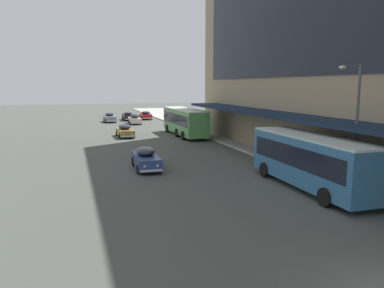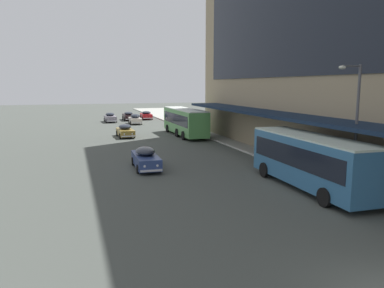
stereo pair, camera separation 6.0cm
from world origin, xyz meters
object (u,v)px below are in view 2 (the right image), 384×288
sedan_lead_mid (125,131)px  sedan_oncoming_front (146,115)px  sedan_second_mid (146,158)px  sedan_far_back (128,116)px  transit_bus_kerbside_front (185,120)px  street_lamp (354,119)px  sedan_second_near (135,119)px  sedan_oncoming_rear (110,117)px  transit_bus_kerbside_rear (311,159)px

sedan_lead_mid → sedan_oncoming_front: bearing=73.1°
sedan_second_mid → sedan_far_back: bearing=83.7°
transit_bus_kerbside_front → street_lamp: bearing=-85.6°
sedan_second_mid → sedan_second_near: bearing=82.2°
sedan_second_near → transit_bus_kerbside_front: bearing=-77.1°
sedan_oncoming_front → street_lamp: street_lamp is taller
sedan_oncoming_rear → transit_bus_kerbside_front: bearing=-70.5°
sedan_far_back → sedan_lead_mid: (-3.44, -21.52, -0.01)m
transit_bus_kerbside_rear → sedan_lead_mid: size_ratio=2.22×
sedan_second_near → sedan_oncoming_rear: bearing=128.9°
sedan_oncoming_front → street_lamp: 50.15m
street_lamp → sedan_second_mid: bearing=135.6°
sedan_second_near → sedan_second_mid: bearing=-97.8°
sedan_second_near → sedan_second_mid: 32.82m
transit_bus_kerbside_front → sedan_second_near: transit_bus_kerbside_front is taller
sedan_second_mid → sedan_oncoming_front: (7.65, 40.13, -0.04)m
transit_bus_kerbside_rear → street_lamp: street_lamp is taller
transit_bus_kerbside_front → sedan_second_mid: bearing=-115.5°
sedan_second_near → sedan_far_back: (-0.11, 6.85, -0.03)m
transit_bus_kerbside_front → street_lamp: size_ratio=1.59×
sedan_second_mid → sedan_lead_mid: 17.87m
transit_bus_kerbside_rear → sedan_second_mid: bearing=134.5°
sedan_second_near → transit_bus_kerbside_rear: bearing=-84.6°
transit_bus_kerbside_rear → sedan_lead_mid: (-7.44, 26.31, -1.11)m
street_lamp → sedan_oncoming_front: bearing=92.8°
sedan_far_back → sedan_oncoming_front: bearing=12.8°
transit_bus_kerbside_front → sedan_oncoming_front: bearing=90.9°
sedan_oncoming_rear → street_lamp: size_ratio=0.63×
transit_bus_kerbside_front → sedan_lead_mid: size_ratio=2.50×
sedan_second_mid → sedan_oncoming_front: sedan_second_mid is taller
sedan_second_near → sedan_oncoming_front: (3.22, 7.61, -0.04)m
sedan_oncoming_front → sedan_lead_mid: bearing=-106.9°
transit_bus_kerbside_rear → street_lamp: 3.31m
sedan_oncoming_rear → street_lamp: 47.74m
sedan_second_near → sedan_lead_mid: bearing=-103.6°
transit_bus_kerbside_front → sedan_second_near: bearing=102.9°
sedan_oncoming_front → sedan_lead_mid: size_ratio=1.00×
transit_bus_kerbside_front → sedan_far_back: bearing=99.3°
sedan_second_mid → street_lamp: 14.51m
sedan_oncoming_front → transit_bus_kerbside_front: bearing=-89.1°
sedan_oncoming_front → street_lamp: size_ratio=0.64×
sedan_oncoming_rear → street_lamp: street_lamp is taller
sedan_oncoming_rear → sedan_oncoming_front: (6.73, 3.25, -0.04)m
transit_bus_kerbside_front → sedan_lead_mid: (-7.15, 1.06, -1.14)m
sedan_second_near → street_lamp: size_ratio=0.63×
sedan_lead_mid → sedan_second_near: bearing=76.4°
sedan_second_near → sedan_far_back: size_ratio=0.89×
sedan_oncoming_rear → street_lamp: (9.15, -46.72, 3.51)m
sedan_oncoming_rear → sedan_second_near: bearing=-51.1°
sedan_far_back → street_lamp: street_lamp is taller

